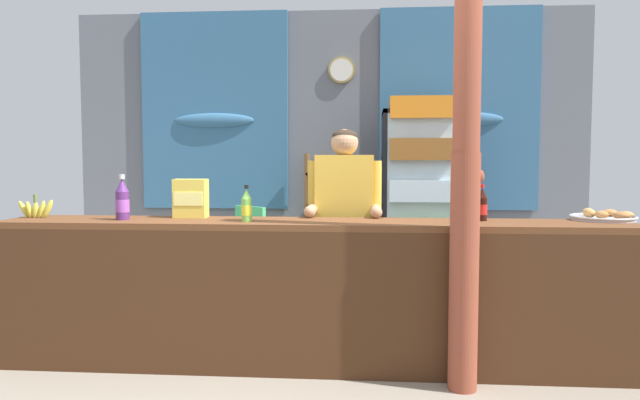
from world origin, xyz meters
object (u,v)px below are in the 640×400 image
at_px(plastic_lawn_chair, 240,245).
at_px(soda_bottle_cola, 482,205).
at_px(shopkeeper, 344,210).
at_px(drink_fridge, 419,188).
at_px(soda_bottle_grape_soda, 122,201).
at_px(snack_box_instant_noodle, 191,198).
at_px(soda_bottle_lime_soda, 247,206).
at_px(stall_counter, 311,280).
at_px(bottle_shelf_rack, 328,218).
at_px(banana_bunch, 36,209).
at_px(timber_post, 466,163).
at_px(pastry_tray, 604,217).

bearing_deg(plastic_lawn_chair, soda_bottle_cola, -42.61).
bearing_deg(shopkeeper, drink_fridge, 67.80).
bearing_deg(plastic_lawn_chair, soda_bottle_grape_soda, -100.39).
distance_m(plastic_lawn_chair, snack_box_instant_noodle, 1.81).
distance_m(soda_bottle_lime_soda, soda_bottle_cola, 1.48).
relative_size(stall_counter, plastic_lawn_chair, 4.60).
bearing_deg(plastic_lawn_chair, bottle_shelf_rack, 31.11).
relative_size(drink_fridge, banana_bunch, 7.06).
xyz_separation_m(bottle_shelf_rack, soda_bottle_cola, (1.12, -2.27, 0.31)).
bearing_deg(drink_fridge, snack_box_instant_noodle, -131.06).
bearing_deg(snack_box_instant_noodle, plastic_lawn_chair, 91.49).
relative_size(drink_fridge, plastic_lawn_chair, 2.20).
bearing_deg(snack_box_instant_noodle, soda_bottle_lime_soda, -28.17).
bearing_deg(soda_bottle_cola, timber_post, -112.30).
bearing_deg(banana_bunch, snack_box_instant_noodle, 6.06).
bearing_deg(soda_bottle_grape_soda, timber_post, -8.00).
relative_size(shopkeeper, soda_bottle_lime_soda, 6.68).
relative_size(drink_fridge, bottle_shelf_rack, 1.38).
relative_size(soda_bottle_grape_soda, soda_bottle_cola, 1.26).
distance_m(soda_bottle_cola, snack_box_instant_noodle, 1.89).
height_order(soda_bottle_grape_soda, snack_box_instant_noodle, soda_bottle_grape_soda).
distance_m(bottle_shelf_rack, soda_bottle_cola, 2.55).
height_order(shopkeeper, pastry_tray, shopkeeper).
xyz_separation_m(drink_fridge, snack_box_instant_noodle, (-1.67, -1.92, 0.02)).
bearing_deg(banana_bunch, drink_fridge, 37.01).
height_order(bottle_shelf_rack, soda_bottle_lime_soda, bottle_shelf_rack).
xyz_separation_m(drink_fridge, banana_bunch, (-2.69, -2.03, -0.05)).
distance_m(bottle_shelf_rack, banana_bunch, 2.94).
bearing_deg(stall_counter, banana_bunch, 175.23).
bearing_deg(soda_bottle_cola, bottle_shelf_rack, 116.23).
bearing_deg(shopkeeper, soda_bottle_cola, -22.52).
bearing_deg(soda_bottle_grape_soda, stall_counter, -3.77).
bearing_deg(timber_post, soda_bottle_lime_soda, 168.99).
bearing_deg(plastic_lawn_chair, snack_box_instant_noodle, -88.51).
xyz_separation_m(stall_counter, timber_post, (0.89, -0.22, 0.73)).
distance_m(plastic_lawn_chair, soda_bottle_grape_soda, 2.01).
relative_size(soda_bottle_grape_soda, pastry_tray, 0.72).
distance_m(soda_bottle_cola, pastry_tray, 0.79).
distance_m(timber_post, banana_bunch, 2.78).
bearing_deg(stall_counter, soda_bottle_cola, 10.60).
distance_m(stall_counter, pastry_tray, 1.91).
relative_size(drink_fridge, pastry_tray, 4.69).
relative_size(shopkeeper, pastry_tray, 3.79).
distance_m(stall_counter, soda_bottle_lime_soda, 0.61).
xyz_separation_m(shopkeeper, banana_bunch, (-2.03, -0.41, 0.03)).
height_order(timber_post, drink_fridge, timber_post).
bearing_deg(pastry_tray, snack_box_instant_noodle, -179.24).
bearing_deg(soda_bottle_grape_soda, soda_bottle_cola, 2.98).
bearing_deg(banana_bunch, shopkeeper, 11.44).
height_order(bottle_shelf_rack, shopkeeper, shopkeeper).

